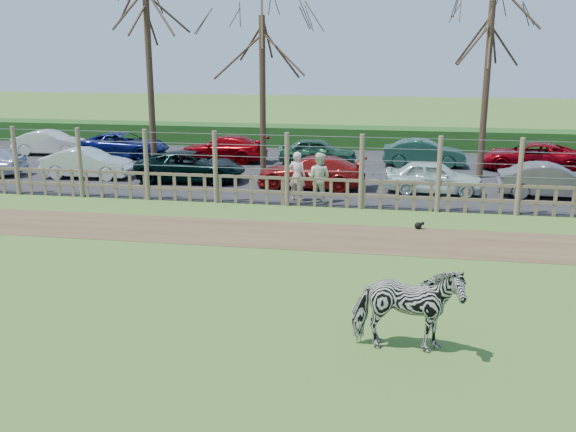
% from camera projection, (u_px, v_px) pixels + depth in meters
% --- Properties ---
extents(ground, '(120.00, 120.00, 0.00)m').
position_uv_depth(ground, '(225.00, 290.00, 14.28)').
color(ground, olive).
rests_on(ground, ground).
extents(dirt_strip, '(34.00, 2.80, 0.01)m').
position_uv_depth(dirt_strip, '(266.00, 234.00, 18.56)').
color(dirt_strip, brown).
rests_on(dirt_strip, ground).
extents(asphalt, '(44.00, 13.00, 0.04)m').
position_uv_depth(asphalt, '(313.00, 170.00, 28.09)').
color(asphalt, '#232326').
rests_on(asphalt, ground).
extents(hedge, '(46.00, 2.00, 1.10)m').
position_uv_depth(hedge, '(330.00, 137.00, 34.62)').
color(hedge, '#1E4716').
rests_on(hedge, ground).
extents(fence, '(30.16, 0.16, 2.50)m').
position_uv_depth(fence, '(287.00, 182.00, 21.69)').
color(fence, brown).
rests_on(fence, ground).
extents(tree_left, '(4.80, 4.80, 7.88)m').
position_uv_depth(tree_left, '(148.00, 38.00, 25.84)').
color(tree_left, '#3D2B1E').
rests_on(tree_left, ground).
extents(tree_mid, '(4.80, 4.80, 6.83)m').
position_uv_depth(tree_mid, '(262.00, 57.00, 26.23)').
color(tree_mid, '#3D2B1E').
rests_on(tree_mid, ground).
extents(tree_right, '(4.80, 4.80, 7.35)m').
position_uv_depth(tree_right, '(489.00, 47.00, 25.11)').
color(tree_right, '#3D2B1E').
rests_on(tree_right, ground).
extents(zebra, '(1.94, 0.92, 1.62)m').
position_uv_depth(zebra, '(407.00, 309.00, 11.19)').
color(zebra, gray).
rests_on(zebra, ground).
extents(visitor_a, '(0.71, 0.55, 1.72)m').
position_uv_depth(visitor_a, '(297.00, 176.00, 22.24)').
color(visitor_a, beige).
rests_on(visitor_a, asphalt).
extents(visitor_b, '(1.00, 0.87, 1.72)m').
position_uv_depth(visitor_b, '(319.00, 177.00, 22.03)').
color(visitor_b, beige).
rests_on(visitor_b, asphalt).
extents(crow, '(0.29, 0.21, 0.23)m').
position_uv_depth(crow, '(419.00, 225.00, 19.03)').
color(crow, black).
rests_on(crow, ground).
extents(car_1, '(3.69, 1.42, 1.20)m').
position_uv_depth(car_1, '(87.00, 163.00, 26.20)').
color(car_1, silver).
rests_on(car_1, asphalt).
extents(car_2, '(4.43, 2.26, 1.20)m').
position_uv_depth(car_2, '(191.00, 166.00, 25.54)').
color(car_2, black).
rests_on(car_2, asphalt).
extents(car_3, '(4.20, 1.85, 1.20)m').
position_uv_depth(car_3, '(311.00, 172.00, 24.42)').
color(car_3, maroon).
rests_on(car_3, asphalt).
extents(car_4, '(3.59, 1.60, 1.20)m').
position_uv_depth(car_4, '(434.00, 177.00, 23.46)').
color(car_4, silver).
rests_on(car_4, asphalt).
extents(car_5, '(3.68, 1.38, 1.20)m').
position_uv_depth(car_5, '(551.00, 181.00, 22.79)').
color(car_5, '#606160').
rests_on(car_5, asphalt).
extents(car_7, '(3.72, 1.53, 1.20)m').
position_uv_depth(car_7, '(51.00, 143.00, 31.89)').
color(car_7, white).
rests_on(car_7, asphalt).
extents(car_8, '(4.33, 2.01, 1.20)m').
position_uv_depth(car_8, '(124.00, 145.00, 31.15)').
color(car_8, '#0B124D').
rests_on(car_8, asphalt).
extents(car_9, '(4.25, 2.00, 1.20)m').
position_uv_depth(car_9, '(223.00, 149.00, 30.04)').
color(car_9, '#860309').
rests_on(car_9, asphalt).
extents(car_10, '(3.62, 1.67, 1.20)m').
position_uv_depth(car_10, '(318.00, 151.00, 29.24)').
color(car_10, '#235137').
rests_on(car_10, asphalt).
extents(car_11, '(3.66, 1.32, 1.20)m').
position_uv_depth(car_11, '(424.00, 153.00, 28.78)').
color(car_11, '#1F483A').
rests_on(car_11, asphalt).
extents(car_12, '(4.47, 2.35, 1.20)m').
position_uv_depth(car_12, '(530.00, 157.00, 27.87)').
color(car_12, '#8F030D').
rests_on(car_12, asphalt).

